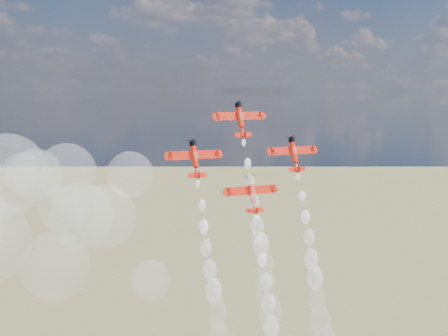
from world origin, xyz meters
The scene contains 8 objects.
plane_lead centered at (6.48, 4.97, 112.79)m, with size 12.95×5.72×8.89m.
plane_left centered at (-7.24, 1.65, 103.78)m, with size 12.95×5.72×8.89m.
plane_right centered at (20.21, 1.65, 103.78)m, with size 12.95×5.72×8.89m.
plane_slot centered at (6.48, -1.68, 94.76)m, with size 12.95×5.72×8.89m.
smoke_trail_lead centered at (6.56, -8.44, 76.05)m, with size 5.27×17.25×42.51m.
smoke_trail_left centered at (-7.33, -12.05, 67.17)m, with size 5.17×17.98×42.10m.
smoke_trail_right centered at (20.17, -11.67, 66.83)m, with size 5.35×17.32×42.44m.
drifted_smoke_cloud centered at (-42.93, 30.41, 85.24)m, with size 66.99×33.21×50.31m.
Camera 1 is at (-62.25, -136.17, 119.60)m, focal length 50.00 mm.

